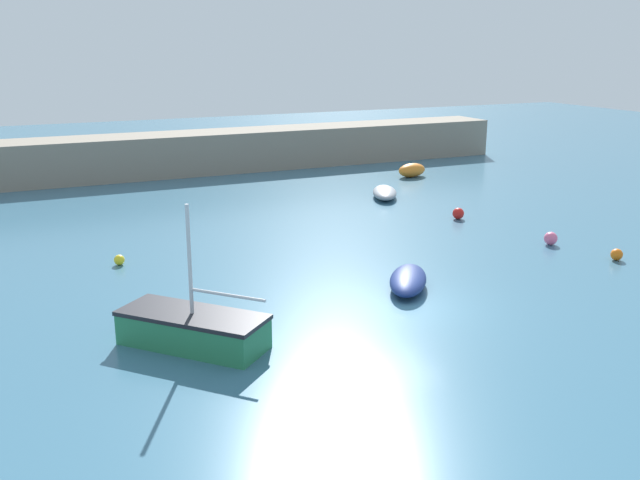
# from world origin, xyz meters

# --- Properties ---
(ground_plane) EXTENTS (120.00, 120.00, 0.20)m
(ground_plane) POSITION_xyz_m (0.00, 0.00, -0.10)
(ground_plane) COLOR #38667F
(harbor_breakwater) EXTENTS (44.31, 3.62, 2.57)m
(harbor_breakwater) POSITION_xyz_m (0.00, 26.44, 1.29)
(harbor_breakwater) COLOR gray
(harbor_breakwater) RESTS_ON ground_plane
(sailboat_twin_hulled) EXTENTS (4.02, 4.22, 4.08)m
(sailboat_twin_hulled) POSITION_xyz_m (-7.00, -0.44, 0.51)
(sailboat_twin_hulled) COLOR #287A4C
(sailboat_twin_hulled) RESTS_ON ground_plane
(open_tender_yellow) EXTENTS (2.62, 3.51, 0.57)m
(open_tender_yellow) POSITION_xyz_m (7.62, 14.45, 0.29)
(open_tender_yellow) COLOR gray
(open_tender_yellow) RESTS_ON ground_plane
(dinghy_near_pier) EXTENTS (2.19, 1.50, 0.86)m
(dinghy_near_pier) POSITION_xyz_m (12.25, 19.14, 0.43)
(dinghy_near_pier) COLOR orange
(dinghy_near_pier) RESTS_ON ground_plane
(rowboat_white_midwater) EXTENTS (2.84, 3.28, 0.66)m
(rowboat_white_midwater) POSITION_xyz_m (0.95, 1.13, 0.33)
(rowboat_white_midwater) COLOR navy
(rowboat_white_midwater) RESTS_ON ground_plane
(mooring_buoy_orange) EXTENTS (0.46, 0.46, 0.46)m
(mooring_buoy_orange) POSITION_xyz_m (10.13, 0.62, 0.23)
(mooring_buoy_orange) COLOR orange
(mooring_buoy_orange) RESTS_ON ground_plane
(mooring_buoy_yellow) EXTENTS (0.40, 0.40, 0.40)m
(mooring_buoy_yellow) POSITION_xyz_m (-7.62, 8.10, 0.20)
(mooring_buoy_yellow) COLOR yellow
(mooring_buoy_yellow) RESTS_ON ground_plane
(mooring_buoy_red) EXTENTS (0.55, 0.55, 0.55)m
(mooring_buoy_red) POSITION_xyz_m (8.43, 8.75, 0.28)
(mooring_buoy_red) COLOR red
(mooring_buoy_red) RESTS_ON ground_plane
(mooring_buoy_pink) EXTENTS (0.55, 0.55, 0.55)m
(mooring_buoy_pink) POSITION_xyz_m (9.31, 3.40, 0.28)
(mooring_buoy_pink) COLOR #EA668C
(mooring_buoy_pink) RESTS_ON ground_plane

